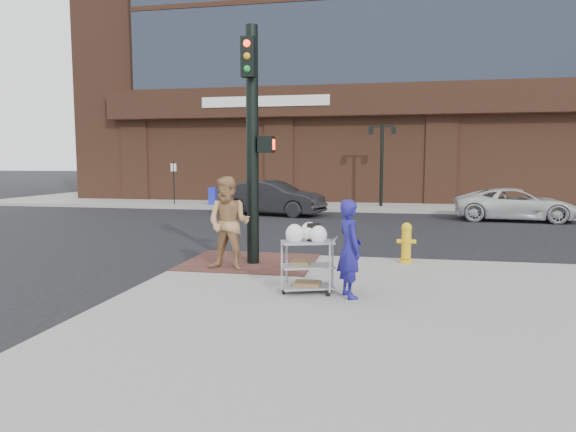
% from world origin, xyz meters
% --- Properties ---
extents(ground, '(220.00, 220.00, 0.00)m').
position_xyz_m(ground, '(0.00, 0.00, 0.00)').
color(ground, black).
rests_on(ground, ground).
extents(sidewalk_far, '(65.00, 36.00, 0.15)m').
position_xyz_m(sidewalk_far, '(12.50, 32.00, 0.07)').
color(sidewalk_far, gray).
rests_on(sidewalk_far, ground).
extents(brick_curb_ramp, '(2.80, 2.40, 0.01)m').
position_xyz_m(brick_curb_ramp, '(-0.60, 0.90, 0.16)').
color(brick_curb_ramp, '#562D28').
rests_on(brick_curb_ramp, sidewalk_near).
extents(bank_building, '(42.00, 26.00, 28.00)m').
position_xyz_m(bank_building, '(5.00, 31.00, 14.15)').
color(bank_building, brown).
rests_on(bank_building, sidewalk_far).
extents(lamp_post, '(1.32, 0.22, 4.00)m').
position_xyz_m(lamp_post, '(2.00, 16.00, 2.62)').
color(lamp_post, black).
rests_on(lamp_post, sidewalk_far).
extents(parking_sign, '(0.05, 0.05, 2.20)m').
position_xyz_m(parking_sign, '(-8.50, 15.00, 1.25)').
color(parking_sign, black).
rests_on(parking_sign, sidewalk_far).
extents(traffic_signal_pole, '(0.61, 0.51, 5.00)m').
position_xyz_m(traffic_signal_pole, '(-0.48, 0.77, 2.83)').
color(traffic_signal_pole, black).
rests_on(traffic_signal_pole, sidewalk_near).
extents(woman_blue, '(0.59, 0.69, 1.59)m').
position_xyz_m(woman_blue, '(1.75, -1.60, 0.95)').
color(woman_blue, navy).
rests_on(woman_blue, sidewalk_near).
extents(pedestrian_tan, '(0.98, 0.80, 1.89)m').
position_xyz_m(pedestrian_tan, '(-0.81, 0.08, 1.10)').
color(pedestrian_tan, '#A87C4F').
rests_on(pedestrian_tan, sidewalk_near).
extents(sedan_dark, '(4.85, 2.57, 1.52)m').
position_xyz_m(sedan_dark, '(-2.66, 12.15, 0.76)').
color(sedan_dark, black).
rests_on(sedan_dark, ground).
extents(minivan_white, '(4.79, 2.48, 1.29)m').
position_xyz_m(minivan_white, '(7.34, 11.90, 0.65)').
color(minivan_white, silver).
rests_on(minivan_white, ground).
extents(utility_cart, '(0.96, 0.72, 1.18)m').
position_xyz_m(utility_cart, '(1.04, -1.45, 0.68)').
color(utility_cart, gray).
rests_on(utility_cart, sidewalk_near).
extents(fire_hydrant, '(0.41, 0.29, 0.88)m').
position_xyz_m(fire_hydrant, '(2.75, 1.51, 0.60)').
color(fire_hydrant, gold).
rests_on(fire_hydrant, sidewalk_near).
extents(newsbox_yellow, '(0.45, 0.42, 0.97)m').
position_xyz_m(newsbox_yellow, '(-5.21, 15.04, 0.64)').
color(newsbox_yellow, gold).
rests_on(newsbox_yellow, sidewalk_far).
extents(newsbox_blue, '(0.38, 0.35, 0.89)m').
position_xyz_m(newsbox_blue, '(-6.47, 15.17, 0.59)').
color(newsbox_blue, '#1C28B7').
rests_on(newsbox_blue, sidewalk_far).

